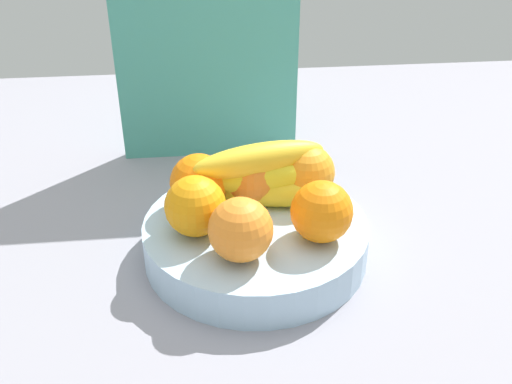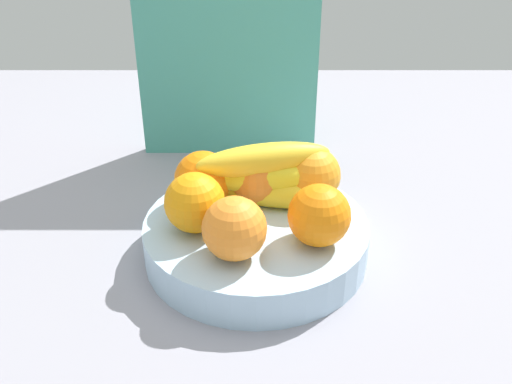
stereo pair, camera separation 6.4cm
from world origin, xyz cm
name	(u,v)px [view 1 (the left image)]	position (x,y,z in cm)	size (l,w,h in cm)	color
ground_plane	(256,263)	(0.00, 0.00, -1.50)	(180.00, 140.00, 3.00)	gray
fruit_bowl	(256,236)	(0.09, 0.43, 2.40)	(27.50, 27.50, 4.79)	#A9CAE4
orange_front_left	(241,230)	(-2.35, -6.73, 8.39)	(7.20, 7.20, 7.20)	orange
orange_front_right	(322,212)	(7.13, -4.08, 8.39)	(7.20, 7.20, 7.20)	orange
orange_center	(307,172)	(7.12, 5.34, 8.39)	(7.20, 7.20, 7.20)	orange
orange_back_left	(249,176)	(-0.30, 5.19, 8.39)	(7.20, 7.20, 7.20)	orange
orange_back_right	(199,182)	(-6.62, 4.18, 8.39)	(7.20, 7.20, 7.20)	orange
orange_top_stack	(195,206)	(-7.15, -1.34, 8.39)	(7.20, 7.20, 7.20)	orange
banana_bunch	(260,175)	(1.05, 4.09, 8.99)	(18.51, 8.05, 8.40)	yellow
cutting_board	(207,46)	(-4.36, 29.07, 18.00)	(28.00, 1.80, 36.00)	teal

